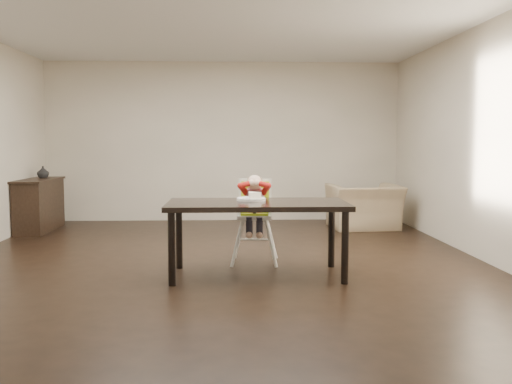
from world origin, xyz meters
TOP-DOWN VIEW (x-y plane):
  - ground at (0.00, 0.00)m, footprint 7.00×7.00m
  - room_walls at (0.00, 0.00)m, footprint 6.02×7.02m
  - dining_table at (0.40, -0.62)m, footprint 1.80×0.90m
  - high_chair at (0.40, 0.04)m, footprint 0.44×0.44m
  - plate at (0.35, -0.46)m, footprint 0.32×0.32m
  - armchair at (2.20, 2.43)m, footprint 1.09×0.75m
  - sideboard at (-2.78, 2.43)m, footprint 0.44×1.26m
  - vase at (-2.78, 2.65)m, footprint 0.24×0.24m

SIDE VIEW (x-z plane):
  - ground at x=0.00m, z-range 0.00..0.00m
  - sideboard at x=-2.78m, z-range 0.00..0.79m
  - armchair at x=2.20m, z-range 0.00..0.92m
  - dining_table at x=0.40m, z-range 0.30..1.05m
  - high_chair at x=0.40m, z-range 0.20..1.19m
  - plate at x=0.35m, z-range 0.74..0.82m
  - vase at x=-2.78m, z-range 0.79..0.97m
  - room_walls at x=0.00m, z-range 0.50..3.21m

